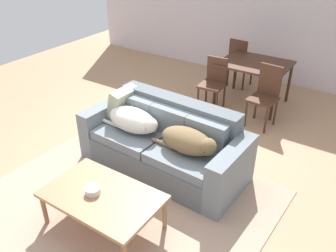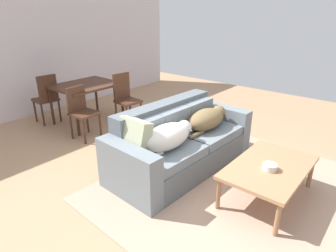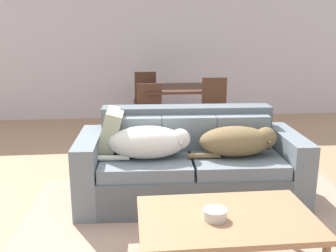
{
  "view_description": "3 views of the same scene",
  "coord_description": "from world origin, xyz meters",
  "px_view_note": "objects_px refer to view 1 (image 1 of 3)",
  "views": [
    {
      "loc": [
        2.41,
        -2.92,
        2.86
      ],
      "look_at": [
        0.36,
        0.17,
        0.7
      ],
      "focal_mm": 37.88,
      "sensor_mm": 36.0,
      "label": 1
    },
    {
      "loc": [
        -2.64,
        -1.94,
        2.1
      ],
      "look_at": [
        0.06,
        0.32,
        0.66
      ],
      "focal_mm": 31.01,
      "sensor_mm": 36.0,
      "label": 2
    },
    {
      "loc": [
        -0.33,
        -3.32,
        1.68
      ],
      "look_at": [
        0.04,
        0.31,
        0.75
      ],
      "focal_mm": 41.32,
      "sensor_mm": 36.0,
      "label": 3
    }
  ],
  "objects_px": {
    "dog_on_left_cushion": "(134,120)",
    "throw_pillow_by_left_arm": "(123,104)",
    "dining_table": "(255,67)",
    "dining_chair_near_left": "(214,81)",
    "coffee_table": "(102,198)",
    "couch": "(165,144)",
    "dining_chair_far_left": "(239,61)",
    "dog_on_right_cushion": "(189,141)",
    "bowl_on_coffee_table": "(93,190)",
    "dining_chair_near_right": "(265,93)"
  },
  "relations": [
    {
      "from": "throw_pillow_by_left_arm",
      "to": "coffee_table",
      "type": "xyz_separation_m",
      "value": [
        0.83,
        -1.35,
        -0.29
      ]
    },
    {
      "from": "dog_on_left_cushion",
      "to": "throw_pillow_by_left_arm",
      "type": "bearing_deg",
      "value": 150.93
    },
    {
      "from": "couch",
      "to": "dining_chair_near_left",
      "type": "height_order",
      "value": "same"
    },
    {
      "from": "coffee_table",
      "to": "bowl_on_coffee_table",
      "type": "distance_m",
      "value": 0.12
    },
    {
      "from": "dog_on_left_cushion",
      "to": "throw_pillow_by_left_arm",
      "type": "height_order",
      "value": "throw_pillow_by_left_arm"
    },
    {
      "from": "throw_pillow_by_left_arm",
      "to": "dog_on_left_cushion",
      "type": "bearing_deg",
      "value": -31.48
    },
    {
      "from": "dog_on_left_cushion",
      "to": "throw_pillow_by_left_arm",
      "type": "distance_m",
      "value": 0.43
    },
    {
      "from": "couch",
      "to": "dog_on_right_cushion",
      "type": "relative_size",
      "value": 2.56
    },
    {
      "from": "couch",
      "to": "throw_pillow_by_left_arm",
      "type": "height_order",
      "value": "throw_pillow_by_left_arm"
    },
    {
      "from": "couch",
      "to": "bowl_on_coffee_table",
      "type": "xyz_separation_m",
      "value": [
        -0.03,
        -1.29,
        0.12
      ]
    },
    {
      "from": "dog_on_right_cushion",
      "to": "dining_chair_far_left",
      "type": "bearing_deg",
      "value": 105.59
    },
    {
      "from": "dog_on_right_cushion",
      "to": "dining_chair_near_left",
      "type": "bearing_deg",
      "value": 111.79
    },
    {
      "from": "throw_pillow_by_left_arm",
      "to": "dining_chair_near_right",
      "type": "height_order",
      "value": "dining_chair_near_right"
    },
    {
      "from": "dining_chair_near_right",
      "to": "coffee_table",
      "type": "bearing_deg",
      "value": -95.45
    },
    {
      "from": "couch",
      "to": "dining_chair_near_right",
      "type": "distance_m",
      "value": 1.94
    },
    {
      "from": "dog_on_left_cushion",
      "to": "dining_chair_near_left",
      "type": "xyz_separation_m",
      "value": [
        0.13,
        2.02,
        -0.14
      ]
    },
    {
      "from": "dog_on_right_cushion",
      "to": "couch",
      "type": "bearing_deg",
      "value": 162.7
    },
    {
      "from": "dog_on_right_cushion",
      "to": "bowl_on_coffee_table",
      "type": "bearing_deg",
      "value": -110.31
    },
    {
      "from": "dog_on_left_cushion",
      "to": "dining_chair_near_right",
      "type": "bearing_deg",
      "value": 63.9
    },
    {
      "from": "dog_on_left_cushion",
      "to": "bowl_on_coffee_table",
      "type": "bearing_deg",
      "value": -69.75
    },
    {
      "from": "couch",
      "to": "dog_on_left_cushion",
      "type": "relative_size",
      "value": 2.44
    },
    {
      "from": "dining_chair_near_left",
      "to": "dog_on_right_cushion",
      "type": "bearing_deg",
      "value": -74.51
    },
    {
      "from": "dog_on_right_cushion",
      "to": "dining_chair_far_left",
      "type": "relative_size",
      "value": 0.89
    },
    {
      "from": "dog_on_left_cushion",
      "to": "dining_chair_far_left",
      "type": "height_order",
      "value": "dining_chair_far_left"
    },
    {
      "from": "dining_chair_far_left",
      "to": "dog_on_right_cushion",
      "type": "bearing_deg",
      "value": 107.38
    },
    {
      "from": "bowl_on_coffee_table",
      "to": "dining_chair_far_left",
      "type": "distance_m",
      "value": 4.28
    },
    {
      "from": "throw_pillow_by_left_arm",
      "to": "dining_chair_near_left",
      "type": "bearing_deg",
      "value": 74.63
    },
    {
      "from": "couch",
      "to": "dining_chair_far_left",
      "type": "distance_m",
      "value": 3.0
    },
    {
      "from": "couch",
      "to": "dog_on_left_cushion",
      "type": "bearing_deg",
      "value": -159.35
    },
    {
      "from": "dining_chair_far_left",
      "to": "dog_on_left_cushion",
      "type": "bearing_deg",
      "value": 92.2
    },
    {
      "from": "couch",
      "to": "throw_pillow_by_left_arm",
      "type": "xyz_separation_m",
      "value": [
        -0.77,
        0.09,
        0.34
      ]
    },
    {
      "from": "dog_on_left_cushion",
      "to": "dog_on_right_cushion",
      "type": "height_order",
      "value": "dog_on_left_cushion"
    },
    {
      "from": "coffee_table",
      "to": "dining_chair_near_right",
      "type": "relative_size",
      "value": 1.24
    },
    {
      "from": "coffee_table",
      "to": "bowl_on_coffee_table",
      "type": "xyz_separation_m",
      "value": [
        -0.09,
        -0.03,
        0.08
      ]
    },
    {
      "from": "throw_pillow_by_left_arm",
      "to": "coffee_table",
      "type": "bearing_deg",
      "value": -58.35
    },
    {
      "from": "bowl_on_coffee_table",
      "to": "dining_chair_near_right",
      "type": "distance_m",
      "value": 3.17
    },
    {
      "from": "dining_table",
      "to": "dining_chair_far_left",
      "type": "xyz_separation_m",
      "value": [
        -0.51,
        0.56,
        -0.16
      ]
    },
    {
      "from": "dining_table",
      "to": "bowl_on_coffee_table",
      "type": "bearing_deg",
      "value": -93.82
    },
    {
      "from": "dining_chair_near_right",
      "to": "dining_chair_far_left",
      "type": "bearing_deg",
      "value": 134.53
    },
    {
      "from": "dining_chair_near_left",
      "to": "dining_chair_near_right",
      "type": "bearing_deg",
      "value": -8.37
    },
    {
      "from": "dog_on_left_cushion",
      "to": "dining_chair_near_left",
      "type": "height_order",
      "value": "dining_chair_near_left"
    },
    {
      "from": "coffee_table",
      "to": "couch",
      "type": "bearing_deg",
      "value": 92.78
    },
    {
      "from": "dining_chair_near_left",
      "to": "dining_chair_near_right",
      "type": "xyz_separation_m",
      "value": [
        0.93,
        -0.07,
        0.04
      ]
    },
    {
      "from": "coffee_table",
      "to": "dining_chair_near_right",
      "type": "bearing_deg",
      "value": 79.04
    },
    {
      "from": "bowl_on_coffee_table",
      "to": "dog_on_right_cushion",
      "type": "bearing_deg",
      "value": 67.28
    },
    {
      "from": "couch",
      "to": "dining_chair_near_right",
      "type": "relative_size",
      "value": 2.26
    },
    {
      "from": "coffee_table",
      "to": "dining_table",
      "type": "xyz_separation_m",
      "value": [
        0.16,
        3.68,
        0.3
      ]
    },
    {
      "from": "dining_table",
      "to": "dining_chair_near_left",
      "type": "distance_m",
      "value": 0.75
    },
    {
      "from": "dog_on_right_cushion",
      "to": "dining_table",
      "type": "distance_m",
      "value": 2.59
    },
    {
      "from": "dining_table",
      "to": "dining_chair_near_left",
      "type": "relative_size",
      "value": 1.28
    }
  ]
}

